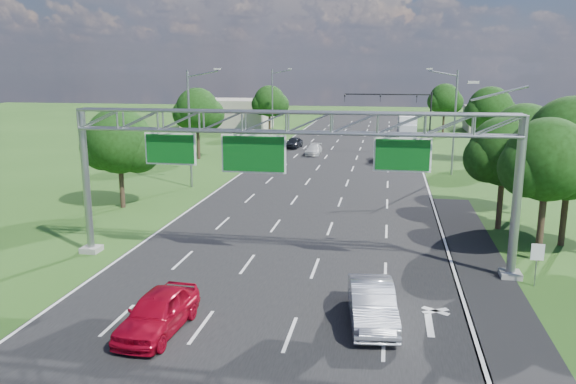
% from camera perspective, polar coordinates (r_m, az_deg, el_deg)
% --- Properties ---
extents(ground, '(220.00, 220.00, 0.00)m').
position_cam_1_polar(ground, '(47.21, 3.50, 0.02)').
color(ground, '#254815').
rests_on(ground, ground).
extents(road, '(18.00, 180.00, 0.02)m').
position_cam_1_polar(road, '(47.21, 3.50, 0.02)').
color(road, black).
rests_on(road, ground).
extents(road_flare, '(3.00, 30.00, 0.02)m').
position_cam_1_polar(road_flare, '(31.86, 18.62, -6.78)').
color(road_flare, black).
rests_on(road_flare, ground).
extents(sign_gantry, '(23.50, 1.00, 9.56)m').
position_cam_1_polar(sign_gantry, '(28.42, 0.07, 5.89)').
color(sign_gantry, gray).
rests_on(sign_gantry, ground).
extents(regulatory_sign, '(0.60, 0.08, 2.10)m').
position_cam_1_polar(regulatory_sign, '(29.03, 23.99, -5.96)').
color(regulatory_sign, gray).
rests_on(regulatory_sign, ground).
extents(traffic_signal, '(12.21, 0.24, 7.00)m').
position_cam_1_polar(traffic_signal, '(80.99, 11.82, 8.66)').
color(traffic_signal, black).
rests_on(traffic_signal, ground).
extents(streetlight_l_near, '(2.97, 0.22, 10.16)m').
position_cam_1_polar(streetlight_l_near, '(48.92, -9.77, 6.92)').
color(streetlight_l_near, gray).
rests_on(streetlight_l_near, ground).
extents(streetlight_l_far, '(2.97, 0.22, 10.16)m').
position_cam_1_polar(streetlight_l_far, '(82.61, -1.46, 9.27)').
color(streetlight_l_far, gray).
rests_on(streetlight_l_far, ground).
extents(streetlight_r_mid, '(2.97, 0.22, 10.16)m').
position_cam_1_polar(streetlight_r_mid, '(56.31, 16.40, 7.30)').
color(streetlight_r_mid, gray).
rests_on(streetlight_r_mid, ground).
extents(tree_cluster_right, '(9.91, 14.60, 8.68)m').
position_cam_1_polar(tree_cluster_right, '(36.59, 25.20, 3.69)').
color(tree_cluster_right, '#2D2116').
rests_on(tree_cluster_right, ground).
extents(tree_verge_la, '(5.76, 4.80, 7.40)m').
position_cam_1_polar(tree_verge_la, '(42.77, -16.67, 4.70)').
color(tree_verge_la, '#2D2116').
rests_on(tree_verge_la, ground).
extents(tree_verge_lb, '(5.76, 4.80, 8.06)m').
position_cam_1_polar(tree_verge_lb, '(64.60, -9.13, 8.09)').
color(tree_verge_lb, '#2D2116').
rests_on(tree_verge_lb, ground).
extents(tree_verge_lc, '(5.76, 4.80, 7.62)m').
position_cam_1_polar(tree_verge_lc, '(87.90, -1.84, 9.06)').
color(tree_verge_lc, '#2D2116').
rests_on(tree_verge_lc, ground).
extents(tree_verge_rd, '(5.76, 4.80, 8.28)m').
position_cam_1_polar(tree_verge_rd, '(64.91, 19.89, 7.73)').
color(tree_verge_rd, '#2D2116').
rests_on(tree_verge_rd, ground).
extents(tree_verge_re, '(5.76, 4.80, 7.84)m').
position_cam_1_polar(tree_verge_re, '(94.38, 15.68, 8.98)').
color(tree_verge_re, '#2D2116').
rests_on(tree_verge_re, ground).
extents(building_left, '(14.00, 10.00, 5.00)m').
position_cam_1_polar(building_left, '(97.98, -6.11, 7.90)').
color(building_left, '#ABA28F').
rests_on(building_left, ground).
extents(building_right, '(12.00, 9.00, 4.00)m').
position_cam_1_polar(building_right, '(99.91, 21.07, 6.94)').
color(building_right, '#ABA28F').
rests_on(building_right, ground).
extents(red_coupe, '(2.21, 4.91, 1.64)m').
position_cam_1_polar(red_coupe, '(22.99, -13.08, -11.80)').
color(red_coupe, '#B20820').
rests_on(red_coupe, ground).
extents(silver_sedan, '(2.34, 5.18, 1.65)m').
position_cam_1_polar(silver_sedan, '(23.41, 8.54, -11.13)').
color(silver_sedan, '#B3B6C0').
rests_on(silver_sedan, ground).
extents(car_queue_a, '(1.74, 4.16, 1.20)m').
position_cam_1_polar(car_queue_a, '(67.63, 2.62, 4.32)').
color(car_queue_a, silver).
rests_on(car_queue_a, ground).
extents(car_queue_c, '(2.12, 4.29, 1.41)m').
position_cam_1_polar(car_queue_c, '(73.26, 0.59, 5.04)').
color(car_queue_c, black).
rests_on(car_queue_c, ground).
extents(car_queue_d, '(1.69, 4.70, 1.54)m').
position_cam_1_polar(car_queue_d, '(63.30, 9.65, 3.75)').
color(car_queue_d, silver).
rests_on(car_queue_d, ground).
extents(box_truck, '(2.69, 8.78, 3.31)m').
position_cam_1_polar(box_truck, '(85.64, 12.00, 6.44)').
color(box_truck, white).
rests_on(box_truck, ground).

